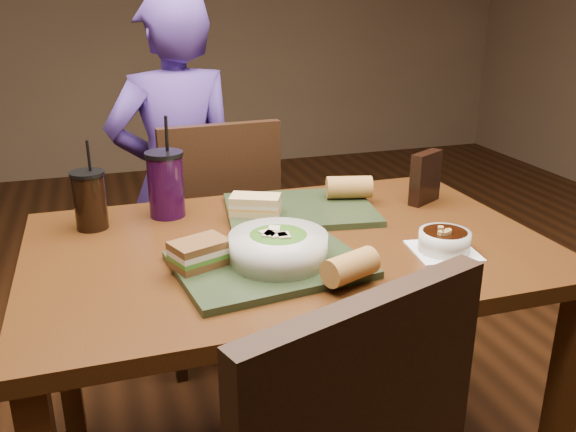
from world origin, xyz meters
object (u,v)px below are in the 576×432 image
object	(u,v)px
soup_bowl	(444,241)
cup_berry	(166,184)
dining_table	(288,274)
baguette_near	(350,267)
diner	(178,182)
baguette_far	(349,187)
cup_cola	(90,200)
tray_far	(300,209)
salad_bowl	(278,246)
sandwich_far	(255,205)
sandwich_near	(200,253)
tray_near	(269,265)
chair_far	(218,234)
chip_bag	(425,178)

from	to	relation	value
soup_bowl	cup_berry	xyz separation A→B (m)	(-0.61, 0.47, 0.07)
dining_table	baguette_near	bearing A→B (deg)	-80.44
diner	baguette_far	bearing A→B (deg)	117.72
diner	baguette_near	size ratio (longest dim) A/B	11.08
baguette_far	cup_cola	bearing A→B (deg)	178.23
soup_bowl	cup_berry	distance (m)	0.77
dining_table	cup_berry	xyz separation A→B (m)	(-0.27, 0.29, 0.19)
tray_far	cup_berry	bearing A→B (deg)	166.46
salad_bowl	sandwich_far	bearing A→B (deg)	84.44
tray_far	sandwich_near	distance (m)	0.47
soup_bowl	cup_berry	size ratio (longest dim) A/B	0.60
sandwich_far	tray_near	bearing A→B (deg)	-99.39
cup_berry	chair_far	bearing A→B (deg)	60.15
tray_near	cup_berry	xyz separation A→B (m)	(-0.18, 0.43, 0.09)
chair_far	cup_cola	bearing A→B (deg)	-135.79
chair_far	sandwich_far	bearing A→B (deg)	-88.08
chair_far	sandwich_far	world-z (taller)	chair_far
dining_table	cup_cola	xyz separation A→B (m)	(-0.47, 0.25, 0.17)
dining_table	soup_bowl	world-z (taller)	soup_bowl
cup_berry	chip_bag	world-z (taller)	cup_berry
sandwich_near	cup_cola	world-z (taller)	cup_cola
baguette_far	baguette_near	bearing A→B (deg)	-112.90
sandwich_far	diner	bearing A→B (deg)	101.24
diner	baguette_far	xyz separation A→B (m)	(0.43, -0.59, 0.12)
tray_near	dining_table	bearing A→B (deg)	56.85
soup_bowl	baguette_near	world-z (taller)	baguette_near
baguette_far	cup_berry	bearing A→B (deg)	173.66
soup_bowl	sandwich_far	world-z (taller)	sandwich_far
soup_bowl	sandwich_near	xyz separation A→B (m)	(-0.59, 0.07, 0.02)
diner	baguette_near	distance (m)	1.14
baguette_near	tray_near	bearing A→B (deg)	133.38
chip_bag	dining_table	bearing A→B (deg)	170.25
sandwich_near	cup_cola	xyz separation A→B (m)	(-0.23, 0.36, 0.03)
baguette_near	cup_berry	distance (m)	0.66
dining_table	chair_far	size ratio (longest dim) A/B	1.37
dining_table	sandwich_far	size ratio (longest dim) A/B	8.37
tray_near	chip_bag	world-z (taller)	chip_bag
salad_bowl	sandwich_far	distance (m)	0.32
tray_near	sandwich_near	world-z (taller)	sandwich_near
sandwich_far	baguette_far	xyz separation A→B (m)	(0.31, 0.05, 0.01)
tray_near	baguette_near	bearing A→B (deg)	-46.62
tray_far	chip_bag	xyz separation A→B (m)	(0.39, -0.03, 0.07)
dining_table	sandwich_near	distance (m)	0.30
sandwich_far	chip_bag	distance (m)	0.53
soup_bowl	sandwich_near	distance (m)	0.59
sandwich_far	baguette_far	bearing A→B (deg)	9.86
chair_far	baguette_far	xyz separation A→B (m)	(0.32, -0.43, 0.27)
diner	cup_berry	xyz separation A→B (m)	(-0.10, -0.53, 0.16)
diner	sandwich_far	distance (m)	0.67
tray_far	salad_bowl	xyz separation A→B (m)	(-0.17, -0.35, 0.05)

